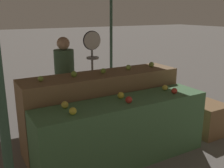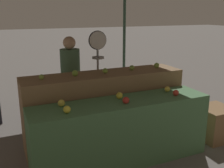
{
  "view_description": "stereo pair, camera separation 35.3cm",
  "coord_description": "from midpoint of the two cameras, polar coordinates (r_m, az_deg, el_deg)",
  "views": [
    {
      "loc": [
        -1.72,
        -2.65,
        1.95
      ],
      "look_at": [
        -0.01,
        0.3,
        1.01
      ],
      "focal_mm": 42.0,
      "sensor_mm": 36.0,
      "label": 1
    },
    {
      "loc": [
        -1.4,
        -2.81,
        1.95
      ],
      "look_at": [
        -0.01,
        0.3,
        1.01
      ],
      "focal_mm": 42.0,
      "sensor_mm": 36.0,
      "label": 2
    }
  ],
  "objects": [
    {
      "name": "display_counter_front",
      "position": [
        3.5,
        -0.23,
        -10.35
      ],
      "size": [
        2.37,
        0.55,
        0.86
      ],
      "primitive_type": "cube",
      "color": "#4C7A4C",
      "rests_on": "ground_plane"
    },
    {
      "name": "apple_back_3",
      "position": [
        3.99,
        1.07,
        3.62
      ],
      "size": [
        0.08,
        0.08,
        0.08
      ],
      "primitive_type": "sphere",
      "color": "#8EB247",
      "rests_on": "display_counter_back"
    },
    {
      "name": "apple_back_2",
      "position": [
        3.76,
        -4.61,
        2.82
      ],
      "size": [
        0.08,
        0.08,
        0.08
      ],
      "primitive_type": "sphere",
      "color": "#84AD3D",
      "rests_on": "display_counter_back"
    },
    {
      "name": "person_vendor_at_scale",
      "position": [
        4.42,
        -12.5,
        1.42
      ],
      "size": [
        0.37,
        0.37,
        1.57
      ],
      "rotation": [
        0.0,
        0.0,
        3.29
      ],
      "color": "#2D2D38",
      "rests_on": "ground_plane"
    },
    {
      "name": "wooden_crate_side",
      "position": [
        4.54,
        18.03,
        -7.26
      ],
      "size": [
        0.52,
        0.52,
        0.52
      ],
      "primitive_type": "cube",
      "color": "olive",
      "rests_on": "ground_plane"
    },
    {
      "name": "apple_front_5",
      "position": [
        3.8,
        8.88,
        -0.82
      ],
      "size": [
        0.08,
        0.08,
        0.08
      ],
      "primitive_type": "sphere",
      "color": "yellow",
      "rests_on": "display_counter_front"
    },
    {
      "name": "produce_scale",
      "position": [
        4.34,
        -6.64,
        5.69
      ],
      "size": [
        0.31,
        0.2,
        1.66
      ],
      "color": "#99999E",
      "rests_on": "ground_plane"
    },
    {
      "name": "display_counter_back",
      "position": [
        3.94,
        -4.59,
        -5.49
      ],
      "size": [
        2.37,
        0.55,
        1.09
      ],
      "primitive_type": "cube",
      "color": "olive",
      "rests_on": "ground_plane"
    },
    {
      "name": "apple_front_1",
      "position": [
        3.23,
        0.56,
        -3.5
      ],
      "size": [
        0.09,
        0.09,
        0.09
      ],
      "primitive_type": "sphere",
      "color": "#B72D23",
      "rests_on": "display_counter_front"
    },
    {
      "name": "apple_back_0",
      "position": [
        3.5,
        -18.11,
        1.06
      ],
      "size": [
        0.07,
        0.07,
        0.07
      ],
      "primitive_type": "sphere",
      "color": "#8EB247",
      "rests_on": "display_counter_back"
    },
    {
      "name": "apple_front_2",
      "position": [
        3.66,
        10.77,
        -1.52
      ],
      "size": [
        0.08,
        0.08,
        0.08
      ],
      "primitive_type": "sphere",
      "color": "red",
      "rests_on": "display_counter_front"
    },
    {
      "name": "ground_plane",
      "position": [
        3.7,
        -0.22,
        -16.34
      ],
      "size": [
        60.0,
        60.0,
        0.0
      ],
      "primitive_type": "plane",
      "color": "#66605B"
    },
    {
      "name": "apple_front_0",
      "position": [
        2.94,
        -11.97,
        -5.84
      ],
      "size": [
        0.08,
        0.08,
        0.08
      ],
      "primitive_type": "sphere",
      "color": "gold",
      "rests_on": "display_counter_front"
    },
    {
      "name": "apple_back_1",
      "position": [
        3.61,
        -11.08,
        2.09
      ],
      "size": [
        0.08,
        0.08,
        0.08
      ],
      "primitive_type": "sphere",
      "color": "#7AA338",
      "rests_on": "display_counter_back"
    },
    {
      "name": "apple_front_3",
      "position": [
        3.14,
        -13.43,
        -4.49
      ],
      "size": [
        0.09,
        0.09,
        0.09
      ],
      "primitive_type": "sphere",
      "color": "gold",
      "rests_on": "display_counter_front"
    },
    {
      "name": "apple_front_4",
      "position": [
        3.4,
        -1.12,
        -2.54
      ],
      "size": [
        0.09,
        0.09,
        0.09
      ],
      "primitive_type": "sphere",
      "color": "gold",
      "rests_on": "display_counter_front"
    },
    {
      "name": "apple_back_4",
      "position": [
        4.23,
        6.24,
        4.22
      ],
      "size": [
        0.08,
        0.08,
        0.08
      ],
      "primitive_type": "sphere",
      "color": "#8EB247",
      "rests_on": "display_counter_back"
    }
  ]
}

